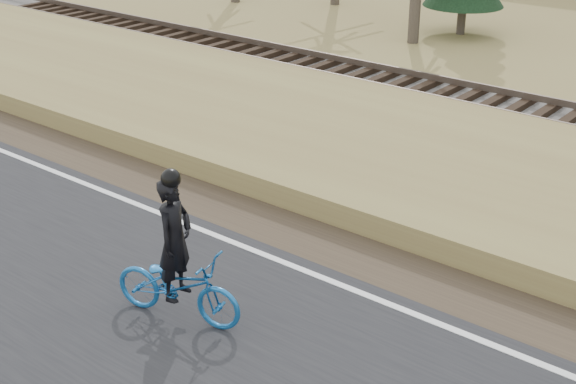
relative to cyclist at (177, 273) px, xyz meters
The scene contains 8 objects.
ground 2.19m from the cyclist, 115.45° to the left, with size 120.00×120.00×0.00m, color olive.
road 1.31m from the cyclist, 143.96° to the right, with size 120.00×6.00×0.06m, color black.
edge_line 2.34m from the cyclist, 113.25° to the left, with size 120.00×0.12×0.01m, color silver.
shoulder 3.26m from the cyclist, 106.12° to the left, with size 120.00×1.60×0.04m, color #473A2B.
embankment 6.14m from the cyclist, 98.30° to the left, with size 120.00×5.00×0.44m, color olive.
ballast 9.91m from the cyclist, 95.12° to the left, with size 120.00×3.00×0.45m, color slate.
railroad 9.90m from the cyclist, 95.12° to the left, with size 120.00×2.40×0.29m.
cyclist is the anchor object (origin of this frame).
Camera 1 is at (7.81, -8.14, 6.11)m, focal length 50.00 mm.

